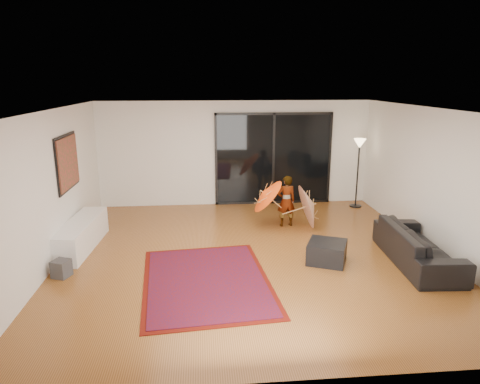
{
  "coord_description": "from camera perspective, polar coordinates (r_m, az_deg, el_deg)",
  "views": [
    {
      "loc": [
        -0.87,
        -7.44,
        3.2
      ],
      "look_at": [
        -0.15,
        0.52,
        1.1
      ],
      "focal_mm": 32.0,
      "sensor_mm": 36.0,
      "label": 1
    }
  ],
  "objects": [
    {
      "name": "floor",
      "position": [
        8.14,
        1.36,
        -8.42
      ],
      "size": [
        7.0,
        7.0,
        0.0
      ],
      "primitive_type": "plane",
      "color": "#935928",
      "rests_on": "ground"
    },
    {
      "name": "ceiling",
      "position": [
        7.51,
        1.49,
        10.9
      ],
      "size": [
        7.0,
        7.0,
        0.0
      ],
      "primitive_type": "plane",
      "rotation": [
        3.14,
        0.0,
        0.0
      ],
      "color": "white",
      "rests_on": "wall_back"
    },
    {
      "name": "wall_back",
      "position": [
        11.13,
        -0.65,
        5.15
      ],
      "size": [
        7.0,
        0.0,
        7.0
      ],
      "primitive_type": "plane",
      "rotation": [
        1.57,
        0.0,
        0.0
      ],
      "color": "silver",
      "rests_on": "floor"
    },
    {
      "name": "wall_front",
      "position": [
        4.44,
        6.68,
        -10.0
      ],
      "size": [
        7.0,
        0.0,
        7.0
      ],
      "primitive_type": "plane",
      "rotation": [
        -1.57,
        0.0,
        0.0
      ],
      "color": "silver",
      "rests_on": "floor"
    },
    {
      "name": "wall_left",
      "position": [
        8.1,
        -23.99,
        0.24
      ],
      "size": [
        0.0,
        7.0,
        7.0
      ],
      "primitive_type": "plane",
      "rotation": [
        1.57,
        0.0,
        1.57
      ],
      "color": "silver",
      "rests_on": "floor"
    },
    {
      "name": "wall_right",
      "position": [
        8.82,
        24.64,
        1.26
      ],
      "size": [
        0.0,
        7.0,
        7.0
      ],
      "primitive_type": "plane",
      "rotation": [
        1.57,
        0.0,
        -1.57
      ],
      "color": "silver",
      "rests_on": "floor"
    },
    {
      "name": "sliding_door",
      "position": [
        11.24,
        4.47,
        4.43
      ],
      "size": [
        3.06,
        0.07,
        2.4
      ],
      "color": "black",
      "rests_on": "wall_back"
    },
    {
      "name": "painting",
      "position": [
        8.96,
        -21.99,
        3.69
      ],
      "size": [
        0.04,
        1.28,
        1.08
      ],
      "color": "black",
      "rests_on": "wall_left"
    },
    {
      "name": "media_console",
      "position": [
        8.94,
        -20.42,
        -5.35
      ],
      "size": [
        0.63,
        2.0,
        0.55
      ],
      "primitive_type": "cube",
      "rotation": [
        0.0,
        0.0,
        -0.07
      ],
      "color": "white",
      "rests_on": "floor"
    },
    {
      "name": "speaker",
      "position": [
        7.84,
        -22.73,
        -9.39
      ],
      "size": [
        0.33,
        0.33,
        0.29
      ],
      "primitive_type": "cube",
      "rotation": [
        0.0,
        0.0,
        -0.38
      ],
      "color": "#424244",
      "rests_on": "floor"
    },
    {
      "name": "persian_rug",
      "position": [
        7.18,
        -4.5,
        -11.69
      ],
      "size": [
        2.27,
        3.0,
        0.02
      ],
      "rotation": [
        0.0,
        0.0,
        0.09
      ],
      "color": "#4E0D06",
      "rests_on": "floor"
    },
    {
      "name": "sofa",
      "position": [
        8.34,
        22.6,
        -6.61
      ],
      "size": [
        1.02,
        2.28,
        0.65
      ],
      "primitive_type": "imported",
      "rotation": [
        0.0,
        0.0,
        1.5
      ],
      "color": "black",
      "rests_on": "floor"
    },
    {
      "name": "ottoman",
      "position": [
        7.95,
        11.51,
        -7.85
      ],
      "size": [
        0.86,
        0.86,
        0.37
      ],
      "primitive_type": "cube",
      "rotation": [
        0.0,
        0.0,
        -0.42
      ],
      "color": "black",
      "rests_on": "floor"
    },
    {
      "name": "floor_lamp",
      "position": [
        11.25,
        15.59,
        4.97
      ],
      "size": [
        0.3,
        0.3,
        1.77
      ],
      "color": "black",
      "rests_on": "floor"
    },
    {
      "name": "child",
      "position": [
        9.61,
        6.18,
        -1.19
      ],
      "size": [
        0.45,
        0.33,
        1.16
      ],
      "primitive_type": "imported",
      "rotation": [
        0.0,
        0.0,
        3.26
      ],
      "color": "#999999",
      "rests_on": "floor"
    },
    {
      "name": "parasol_orange",
      "position": [
        9.43,
        2.99,
        -0.46
      ],
      "size": [
        0.7,
        0.87,
        0.89
      ],
      "rotation": [
        0.0,
        -0.85,
        0.0
      ],
      "color": "#ED460C",
      "rests_on": "child"
    },
    {
      "name": "parasol_white",
      "position": [
        9.62,
        9.85,
        -1.77
      ],
      "size": [
        0.53,
        1.0,
        1.01
      ],
      "rotation": [
        0.0,
        1.28,
        0.0
      ],
      "color": "white",
      "rests_on": "floor"
    }
  ]
}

